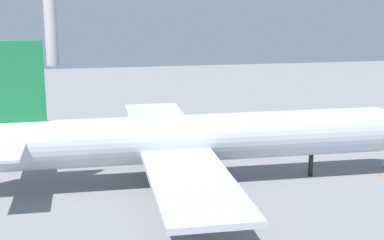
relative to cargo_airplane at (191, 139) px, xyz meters
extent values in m
plane|color=gray|center=(0.11, 0.00, -6.67)|extent=(251.71, 251.71, 0.00)
cylinder|color=silver|center=(0.11, 0.00, 0.12)|extent=(56.76, 6.74, 6.74)
sphere|color=silver|center=(28.49, 0.00, 0.12)|extent=(6.61, 6.61, 6.61)
cube|color=#1E7F47|center=(-23.72, 0.00, 8.89)|extent=(7.95, 0.50, 10.79)
cube|color=silver|center=(-24.86, -5.36, 1.14)|extent=(5.11, 10.11, 0.36)
cube|color=silver|center=(-24.86, 5.36, 1.14)|extent=(5.11, 10.11, 0.36)
cube|color=silver|center=(-2.72, -15.28, -0.89)|extent=(9.65, 26.51, 0.70)
cube|color=silver|center=(-2.72, 15.28, -0.89)|extent=(9.65, 26.51, 0.70)
cylinder|color=gray|center=(-1.72, -11.30, -2.65)|extent=(5.39, 2.83, 2.83)
cylinder|color=gray|center=(-1.72, -21.11, -2.65)|extent=(5.39, 2.83, 2.83)
cylinder|color=gray|center=(-1.72, 11.30, -2.65)|extent=(5.39, 2.83, 2.83)
cylinder|color=gray|center=(-1.72, 21.11, -2.65)|extent=(5.39, 2.83, 2.83)
cylinder|color=black|center=(18.28, 0.00, -4.96)|extent=(0.70, 0.70, 3.43)
cylinder|color=black|center=(-2.72, -3.71, -4.96)|extent=(0.70, 0.70, 3.43)
cylinder|color=black|center=(-2.72, 3.71, -4.96)|extent=(0.70, 0.70, 3.43)
cube|color=#333338|center=(23.78, 24.32, -5.14)|extent=(2.53, 2.48, 2.03)
cube|color=#2D5193|center=(21.74, 23.01, -5.66)|extent=(3.44, 3.06, 1.00)
cylinder|color=black|center=(24.32, 23.53, -6.16)|extent=(1.02, 0.79, 1.03)
cylinder|color=black|center=(23.29, 25.14, -6.16)|extent=(1.02, 0.79, 1.03)
cylinder|color=black|center=(21.78, 21.90, -6.16)|extent=(1.02, 0.79, 1.03)
cylinder|color=black|center=(20.75, 23.51, -6.16)|extent=(1.02, 0.79, 1.03)
cone|color=orange|center=(28.43, -2.27, -6.38)|extent=(0.41, 0.41, 0.59)
cylinder|color=silver|center=(-27.23, 136.67, 10.14)|extent=(4.68, 4.68, 33.63)
camera|label=1|loc=(-13.76, -75.01, 20.71)|focal=51.94mm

